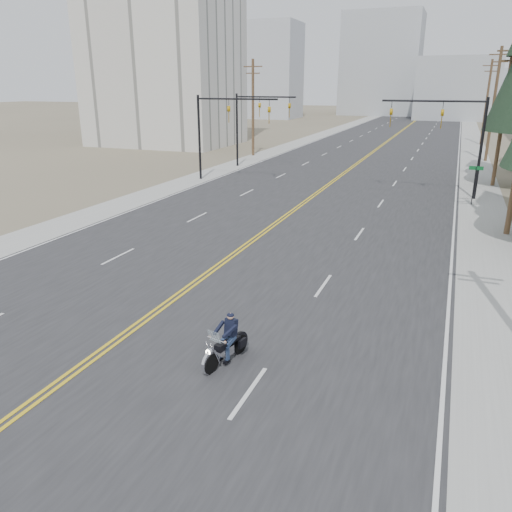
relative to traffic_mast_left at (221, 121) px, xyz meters
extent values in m
cube|color=#303033|center=(8.98, 38.00, -4.93)|extent=(20.00, 200.00, 0.01)
cube|color=#A5A5A0|center=(-2.52, 38.00, -4.93)|extent=(3.00, 200.00, 0.01)
cube|color=#A5A5A0|center=(20.48, 38.00, -4.93)|extent=(3.00, 200.00, 0.01)
cylinder|color=black|center=(-2.02, 0.00, -1.44)|extent=(0.20, 0.20, 7.00)
cylinder|color=black|center=(1.48, 0.00, 1.76)|extent=(7.00, 0.14, 0.14)
imported|color=#BF8C0C|center=(0.78, 0.00, 1.11)|extent=(0.21, 0.26, 1.30)
imported|color=#BF8C0C|center=(4.28, 0.00, 1.11)|extent=(0.21, 0.26, 1.30)
cylinder|color=black|center=(19.98, 0.00, -1.44)|extent=(0.20, 0.20, 7.00)
cylinder|color=black|center=(16.48, 0.00, 1.76)|extent=(7.00, 0.14, 0.14)
imported|color=#BF8C0C|center=(17.18, 0.00, 1.11)|extent=(0.21, 0.26, 1.30)
imported|color=#BF8C0C|center=(13.68, 0.00, 1.11)|extent=(0.21, 0.26, 1.30)
cylinder|color=black|center=(-2.02, 8.00, -1.44)|extent=(0.20, 0.20, 7.00)
cylinder|color=black|center=(0.98, 8.00, 1.76)|extent=(6.00, 0.14, 0.14)
imported|color=#BF8C0C|center=(0.38, 8.00, 1.11)|extent=(0.21, 0.26, 1.30)
imported|color=#BF8C0C|center=(3.38, 8.00, 1.11)|extent=(0.21, 0.26, 1.30)
cylinder|color=black|center=(19.78, -2.00, -3.64)|extent=(0.06, 0.06, 2.60)
cube|color=#0C5926|center=(19.78, -2.00, -2.44)|extent=(0.90, 0.03, 0.25)
cylinder|color=brown|center=(21.48, 6.00, 0.56)|extent=(0.30, 0.30, 11.00)
cube|color=brown|center=(21.48, 6.00, 4.56)|extent=(1.60, 0.12, 0.12)
cylinder|color=brown|center=(21.48, 21.00, 0.81)|extent=(0.30, 0.30, 11.50)
cube|color=brown|center=(21.48, 21.00, 5.76)|extent=(2.20, 0.12, 0.12)
cube|color=brown|center=(21.48, 21.00, 5.06)|extent=(1.60, 0.12, 0.12)
cylinder|color=brown|center=(21.48, 38.00, 0.56)|extent=(0.30, 0.30, 11.00)
cube|color=brown|center=(21.48, 38.00, 5.26)|extent=(2.20, 0.12, 0.12)
cube|color=brown|center=(21.48, 38.00, 4.56)|extent=(1.60, 0.12, 0.12)
cylinder|color=brown|center=(-3.52, 16.00, 0.31)|extent=(0.30, 0.30, 10.50)
cube|color=brown|center=(-3.52, 16.00, 4.76)|extent=(2.20, 0.12, 0.12)
cube|color=brown|center=(-3.52, 16.00, 4.06)|extent=(1.60, 0.12, 0.12)
cube|color=silver|center=(-19.02, 23.00, 10.06)|extent=(18.00, 14.00, 30.00)
cube|color=#B7BCC6|center=(-26.02, 83.00, 6.06)|extent=(14.00, 12.00, 22.00)
cube|color=#ADB2B7|center=(16.98, 93.00, 2.06)|extent=(18.00, 14.00, 14.00)
cube|color=#ADB2B7|center=(-3.02, 108.00, 8.06)|extent=(20.00, 15.00, 26.00)
cube|color=#ADB2B7|center=(-41.02, 98.00, 3.06)|extent=(12.00, 12.00, 16.00)
camera|label=1|loc=(18.31, -38.48, 2.80)|focal=35.00mm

